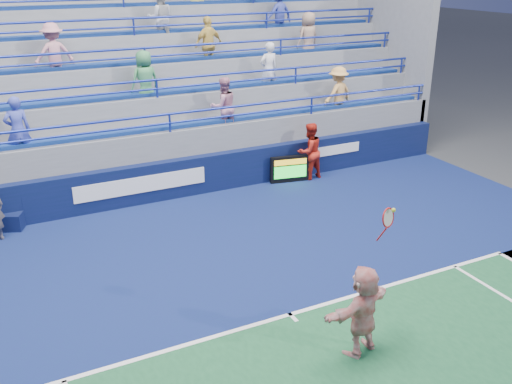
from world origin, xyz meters
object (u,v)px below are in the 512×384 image
tennis_player (363,310)px  ball_girl (309,151)px  serve_speed_board (290,169)px  judge_chair (14,220)px

tennis_player → ball_girl: 8.36m
serve_speed_board → ball_girl: size_ratio=0.68×
judge_chair → tennis_player: 9.12m
serve_speed_board → tennis_player: bearing=-111.1°
judge_chair → ball_girl: 8.41m
serve_speed_board → judge_chair: (-7.72, 0.18, -0.16)m
ball_girl → serve_speed_board: bearing=-8.9°
tennis_player → serve_speed_board: bearing=68.9°
serve_speed_board → tennis_player: (-2.91, -7.55, 0.40)m
serve_speed_board → judge_chair: bearing=178.7°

